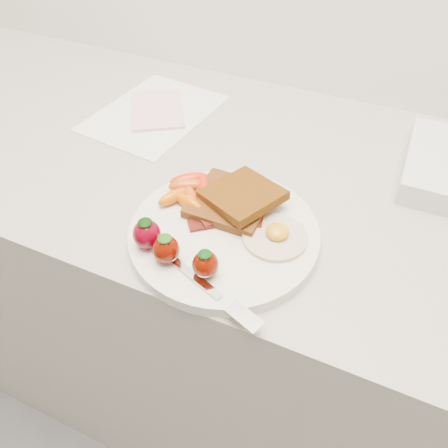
% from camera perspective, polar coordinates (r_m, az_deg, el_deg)
% --- Properties ---
extents(counter, '(2.00, 0.60, 0.90)m').
position_cam_1_polar(counter, '(1.08, 3.47, -12.10)').
color(counter, gray).
rests_on(counter, ground).
extents(plate, '(0.27, 0.27, 0.02)m').
position_cam_1_polar(plate, '(0.62, 0.00, -1.24)').
color(plate, silver).
rests_on(plate, counter).
extents(toast_lower, '(0.11, 0.11, 0.01)m').
position_cam_1_polar(toast_lower, '(0.65, 0.87, 2.99)').
color(toast_lower, '#3A1305').
rests_on(toast_lower, plate).
extents(toast_upper, '(0.13, 0.13, 0.02)m').
position_cam_1_polar(toast_upper, '(0.64, 2.46, 3.79)').
color(toast_upper, '#361C05').
rests_on(toast_upper, toast_lower).
extents(fried_egg, '(0.11, 0.11, 0.02)m').
position_cam_1_polar(fried_egg, '(0.60, 6.75, -1.49)').
color(fried_egg, silver).
rests_on(fried_egg, plate).
extents(bacon_strips, '(0.10, 0.10, 0.01)m').
position_cam_1_polar(bacon_strips, '(0.63, 0.34, 0.83)').
color(bacon_strips, '#330608').
rests_on(bacon_strips, plate).
extents(baby_carrots, '(0.08, 0.10, 0.02)m').
position_cam_1_polar(baby_carrots, '(0.66, -4.60, 4.40)').
color(baby_carrots, '#BD450E').
rests_on(baby_carrots, plate).
extents(strawberries, '(0.13, 0.05, 0.05)m').
position_cam_1_polar(strawberries, '(0.57, -7.21, -2.98)').
color(strawberries, '#610010').
rests_on(strawberries, plate).
extents(fork, '(0.17, 0.07, 0.00)m').
position_cam_1_polar(fork, '(0.54, -1.43, -8.82)').
color(fork, silver).
rests_on(fork, plate).
extents(paper_sheet, '(0.23, 0.28, 0.00)m').
position_cam_1_polar(paper_sheet, '(0.91, -9.10, 14.13)').
color(paper_sheet, silver).
rests_on(paper_sheet, counter).
extents(notepad, '(0.16, 0.18, 0.01)m').
position_cam_1_polar(notepad, '(0.91, -8.68, 14.57)').
color(notepad, '#EDABBB').
rests_on(notepad, paper_sheet).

